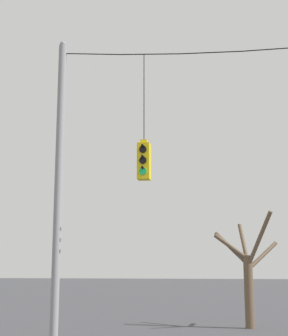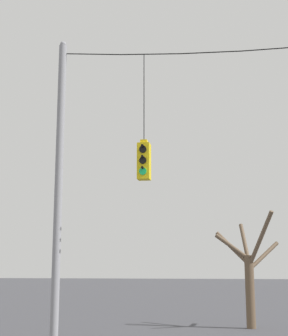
% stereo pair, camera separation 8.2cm
% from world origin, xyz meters
% --- Properties ---
extents(utility_pole_left, '(0.23, 0.23, 8.93)m').
position_xyz_m(utility_pole_left, '(-6.08, -0.43, 4.46)').
color(utility_pole_left, gray).
rests_on(utility_pole_left, ground_plane).
extents(span_wire, '(12.16, 0.03, 0.35)m').
position_xyz_m(span_wire, '(0.00, -0.43, 8.33)').
color(span_wire, black).
extents(traffic_light_near_left_pole, '(0.34, 0.58, 3.64)m').
position_xyz_m(traffic_light_near_left_pole, '(-3.64, -0.43, 5.23)').
color(traffic_light_near_left_pole, yellow).
extents(bare_tree, '(2.62, 2.43, 4.50)m').
position_xyz_m(bare_tree, '(-0.76, 7.27, 2.15)').
color(bare_tree, brown).
rests_on(bare_tree, ground_plane).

